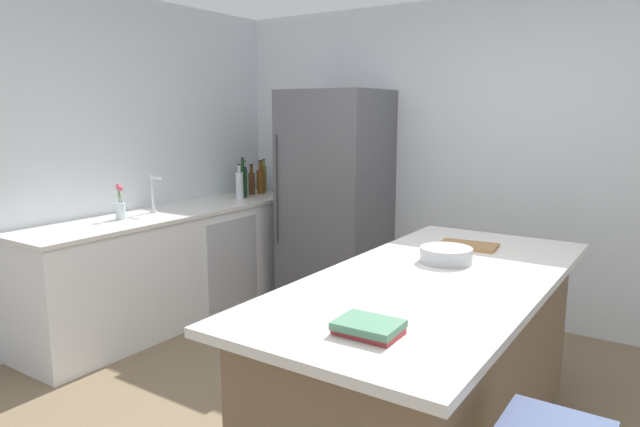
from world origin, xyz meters
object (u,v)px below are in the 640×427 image
Objects in this scene: flower_vase at (120,207)px; whiskey_bottle at (261,180)px; kitchen_island at (432,363)px; wine_bottle at (243,181)px; mixing_bowl at (446,255)px; soda_bottle at (240,185)px; olive_oil_bottle at (264,178)px; cutting_board at (468,245)px; refrigerator at (335,199)px; sink_faucet at (154,193)px; cookbook_stack at (368,327)px; syrup_bottle at (252,182)px; gin_bottle at (244,182)px.

whiskey_bottle is (-0.00, 1.63, 0.04)m from flower_vase.
wine_bottle is (-2.52, 1.47, 0.60)m from kitchen_island.
soda_bottle is at bearing 155.56° from mixing_bowl.
cutting_board is at bearing -25.10° from olive_oil_bottle.
refrigerator is at bearing 14.07° from wine_bottle.
sink_faucet reaches higher than kitchen_island.
olive_oil_bottle reaches higher than flower_vase.
olive_oil_bottle is 1.02× the size of whiskey_bottle.
flower_vase is 1.26m from soda_bottle.
cutting_board is at bearing 93.08° from mixing_bowl.
olive_oil_bottle is 0.48m from soda_bottle.
cookbook_stack is 0.67× the size of cutting_board.
cookbook_stack reaches higher than kitchen_island.
whiskey_bottle is (0.03, -0.09, -0.01)m from olive_oil_bottle.
whiskey_bottle is at bearing 68.47° from syrup_bottle.
whiskey_bottle is at bearing 135.66° from cookbook_stack.
cutting_board is (-0.07, 0.67, 0.46)m from kitchen_island.
olive_oil_bottle is 0.38m from wine_bottle.
olive_oil_bottle reaches higher than syrup_bottle.
sink_faucet is at bearing -91.87° from wine_bottle.
wine_bottle is at bearing 138.77° from cookbook_stack.
olive_oil_bottle is at bearing 154.90° from cutting_board.
cutting_board is at bearing 96.15° from kitchen_island.
olive_oil_bottle reaches higher than cookbook_stack.
mixing_bowl is at bearing -41.78° from refrigerator.
wine_bottle is (-0.88, -0.22, 0.12)m from refrigerator.
syrup_bottle reaches higher than flower_vase.
olive_oil_bottle reaches higher than sink_faucet.
refrigerator reaches higher than wine_bottle.
flower_vase is at bearing -92.85° from soda_bottle.
refrigerator is at bearing 138.22° from mixing_bowl.
flower_vase is at bearing 160.35° from cookbook_stack.
whiskey_bottle reaches higher than soda_bottle.
whiskey_bottle is at bearing 149.27° from mixing_bowl.
gin_bottle is 3.56m from cookbook_stack.
whiskey_bottle reaches higher than sink_faucet.
kitchen_island is 7.60× the size of sink_faucet.
wine_bottle reaches higher than mixing_bowl.
gin_bottle reaches higher than flower_vase.
wine_bottle is (0.06, -0.09, 0.02)m from gin_bottle.
sink_faucet is at bearing -88.62° from syrup_bottle.
flower_vase is 0.91× the size of syrup_bottle.
syrup_bottle is (-0.04, -0.09, -0.01)m from whiskey_bottle.
soda_bottle reaches higher than kitchen_island.
wine_bottle is at bearing 88.13° from sink_faucet.
soda_bottle is at bearing 139.50° from cookbook_stack.
sink_faucet is 0.93× the size of soda_bottle.
olive_oil_bottle is 0.29m from gin_bottle.
mixing_bowl reaches higher than cookbook_stack.
refrigerator is at bearing 53.54° from sink_faucet.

